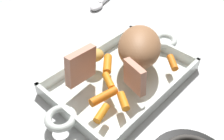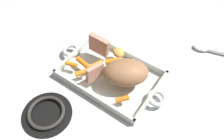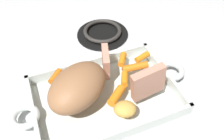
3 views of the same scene
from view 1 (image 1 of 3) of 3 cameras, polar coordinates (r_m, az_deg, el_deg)
The scene contains 13 objects.
ground_plane at distance 0.63m, azimuth 2.28°, elevation -2.57°, with size 1.72×1.72×0.00m, color silver.
roasting_dish at distance 0.63m, azimuth 2.31°, elevation -1.82°, with size 0.45×0.24×0.04m.
pork_roast at distance 0.62m, azimuth 6.14°, elevation 5.63°, with size 0.16×0.11×0.08m, color #9B6945.
roast_slice_thick at distance 0.56m, azimuth -7.26°, elevation 0.94°, with size 0.02×0.08×0.08m, color tan.
roast_slice_outer at distance 0.54m, azimuth 5.27°, elevation -1.63°, with size 0.02×0.07×0.07m, color tan.
baby_carrot_long at distance 0.61m, azimuth -1.07°, elevation 1.40°, with size 0.02×0.02×0.06m, color orange.
baby_carrot_southwest at distance 0.64m, azimuth 13.92°, elevation 1.70°, with size 0.02×0.02×0.05m, color orange.
baby_carrot_short at distance 0.53m, azimuth 2.66°, elevation -7.26°, with size 0.02×0.02×0.04m, color orange.
baby_carrot_northeast at distance 0.51m, azimuth -2.41°, elevation -10.00°, with size 0.02×0.02×0.04m, color orange.
baby_carrot_center_left at distance 0.57m, azimuth -0.82°, elevation -2.55°, with size 0.02×0.02×0.04m, color orange.
baby_carrot_northwest at distance 0.53m, azimuth -1.93°, elevation -6.17°, with size 0.02×0.02×0.07m, color orange.
potato_corner at distance 0.63m, azimuth -4.13°, elevation 3.45°, with size 0.05×0.04×0.03m, color gold.
serving_spoon at distance 0.99m, azimuth -2.12°, elevation 15.75°, with size 0.20×0.08×0.02m.
Camera 1 is at (0.35, 0.29, 0.44)m, focal length 39.23 mm.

